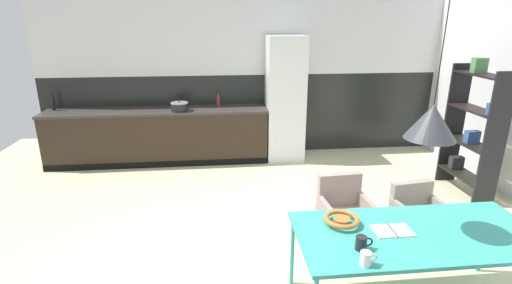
# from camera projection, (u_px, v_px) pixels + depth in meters

# --- Properties ---
(ground_plane) EXTENTS (9.06, 9.06, 0.00)m
(ground_plane) POSITION_uv_depth(u_px,v_px,m) (276.00, 259.00, 3.83)
(ground_plane) COLOR beige
(back_wall_splashback_dark) EXTENTS (6.97, 0.12, 1.40)m
(back_wall_splashback_dark) POSITION_uv_depth(u_px,v_px,m) (248.00, 114.00, 6.75)
(back_wall_splashback_dark) COLOR black
(back_wall_splashback_dark) RESTS_ON ground
(back_wall_panel_upper) EXTENTS (6.97, 0.12, 1.40)m
(back_wall_panel_upper) POSITION_uv_depth(u_px,v_px,m) (248.00, 32.00, 6.31)
(back_wall_panel_upper) COLOR silver
(back_wall_panel_upper) RESTS_ON back_wall_splashback_dark
(kitchen_counter) EXTENTS (3.63, 0.63, 0.90)m
(kitchen_counter) POSITION_uv_depth(u_px,v_px,m) (159.00, 136.00, 6.33)
(kitchen_counter) COLOR #2F2318
(kitchen_counter) RESTS_ON ground
(refrigerator_column) EXTENTS (0.62, 0.60, 2.07)m
(refrigerator_column) POSITION_uv_depth(u_px,v_px,m) (285.00, 99.00, 6.36)
(refrigerator_column) COLOR silver
(refrigerator_column) RESTS_ON ground
(dining_table) EXTENTS (1.92, 0.87, 0.72)m
(dining_table) POSITION_uv_depth(u_px,v_px,m) (418.00, 237.00, 2.98)
(dining_table) COLOR teal
(dining_table) RESTS_ON ground
(armchair_facing_counter) EXTENTS (0.52, 0.50, 0.81)m
(armchair_facing_counter) POSITION_uv_depth(u_px,v_px,m) (343.00, 204.00, 3.85)
(armchair_facing_counter) COLOR gray
(armchair_facing_counter) RESTS_ON ground
(armchair_near_window) EXTENTS (0.54, 0.53, 0.72)m
(armchair_near_window) POSITION_uv_depth(u_px,v_px,m) (417.00, 209.00, 3.86)
(armchair_near_window) COLOR gray
(armchair_near_window) RESTS_ON ground
(fruit_bowl) EXTENTS (0.29, 0.29, 0.07)m
(fruit_bowl) POSITION_uv_depth(u_px,v_px,m) (342.00, 220.00, 3.07)
(fruit_bowl) COLOR #B2662D
(fruit_bowl) RESTS_ON dining_table
(open_book) EXTENTS (0.30, 0.20, 0.02)m
(open_book) POSITION_uv_depth(u_px,v_px,m) (392.00, 231.00, 2.98)
(open_book) COLOR white
(open_book) RESTS_ON dining_table
(mug_short_terracotta) EXTENTS (0.13, 0.08, 0.10)m
(mug_short_terracotta) POSITION_uv_depth(u_px,v_px,m) (362.00, 243.00, 2.74)
(mug_short_terracotta) COLOR black
(mug_short_terracotta) RESTS_ON dining_table
(mug_white_ceramic) EXTENTS (0.12, 0.08, 0.10)m
(mug_white_ceramic) POSITION_uv_depth(u_px,v_px,m) (366.00, 259.00, 2.56)
(mug_white_ceramic) COLOR white
(mug_white_ceramic) RESTS_ON dining_table
(cooking_pot) EXTENTS (0.28, 0.28, 0.16)m
(cooking_pot) POSITION_uv_depth(u_px,v_px,m) (180.00, 107.00, 6.09)
(cooking_pot) COLOR black
(cooking_pot) RESTS_ON kitchen_counter
(bottle_vinegar_dark) EXTENTS (0.06, 0.06, 0.31)m
(bottle_vinegar_dark) POSITION_uv_depth(u_px,v_px,m) (53.00, 103.00, 6.12)
(bottle_vinegar_dark) COLOR black
(bottle_vinegar_dark) RESTS_ON kitchen_counter
(bottle_oil_tall) EXTENTS (0.06, 0.06, 0.24)m
(bottle_oil_tall) POSITION_uv_depth(u_px,v_px,m) (218.00, 101.00, 6.33)
(bottle_oil_tall) COLOR maroon
(bottle_oil_tall) RESTS_ON kitchen_counter
(open_shelf_unit) EXTENTS (0.30, 0.87, 1.84)m
(open_shelf_unit) POSITION_uv_depth(u_px,v_px,m) (473.00, 128.00, 5.04)
(open_shelf_unit) COLOR black
(open_shelf_unit) RESTS_ON ground
(pendant_lamp_over_table_near) EXTENTS (0.37, 0.37, 1.28)m
(pendant_lamp_over_table_near) POSITION_uv_depth(u_px,v_px,m) (432.00, 122.00, 2.73)
(pendant_lamp_over_table_near) COLOR black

